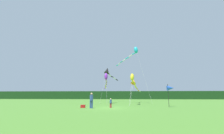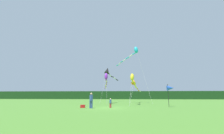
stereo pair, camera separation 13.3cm
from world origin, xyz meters
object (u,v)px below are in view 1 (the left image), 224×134
object	(u,v)px
person_child	(111,103)
banner_flag_pole	(170,88)
kite_orange	(134,83)
kite_cyan	(133,53)
cooler_box	(83,106)
kite_purple	(106,79)
person_adult	(91,100)
kite_black	(108,71)
kite_yellow	(133,79)

from	to	relation	value
person_child	banner_flag_pole	size ratio (longest dim) A/B	0.38
kite_orange	kite_cyan	distance (m)	6.28
cooler_box	kite_purple	size ratio (longest dim) A/B	0.07
person_adult	kite_black	distance (m)	14.57
person_child	banner_flag_pole	xyz separation A→B (m)	(7.97, 2.07, 1.82)
banner_flag_pole	person_child	bearing A→B (deg)	-165.46
kite_yellow	kite_orange	bearing A→B (deg)	83.76
kite_black	person_child	bearing A→B (deg)	-82.48
kite_cyan	kite_black	bearing A→B (deg)	164.36
kite_orange	banner_flag_pole	bearing A→B (deg)	-66.12
person_adult	person_child	xyz separation A→B (m)	(2.29, 0.67, -0.37)
banner_flag_pole	kite_yellow	world-z (taller)	kite_yellow
kite_yellow	kite_black	distance (m)	8.82
kite_orange	kite_purple	world-z (taller)	kite_purple
person_adult	kite_orange	size ratio (longest dim) A/B	0.20
person_adult	cooler_box	size ratio (longest dim) A/B	3.38
person_child	kite_purple	xyz separation A→B (m)	(-1.73, 9.73, 4.01)
kite_black	kite_orange	size ratio (longest dim) A/B	0.93
kite_orange	kite_purple	xyz separation A→B (m)	(-5.49, -1.82, 0.70)
cooler_box	kite_cyan	distance (m)	16.80
kite_orange	kite_cyan	size ratio (longest dim) A/B	0.79
kite_purple	kite_black	bearing A→B (deg)	89.25
kite_black	kite_cyan	size ratio (longest dim) A/B	0.73
kite_black	kite_cyan	bearing A→B (deg)	-15.64
person_child	kite_black	xyz separation A→B (m)	(-1.69, 12.78, 5.96)
kite_black	kite_purple	xyz separation A→B (m)	(-0.04, -3.05, -1.95)
kite_yellow	kite_cyan	world-z (taller)	kite_cyan
cooler_box	kite_purple	bearing A→B (deg)	80.15
kite_orange	kite_purple	distance (m)	5.83
banner_flag_pole	kite_black	size ratio (longest dim) A/B	0.36
banner_flag_pole	kite_black	bearing A→B (deg)	132.02
banner_flag_pole	kite_yellow	size ratio (longest dim) A/B	0.47
banner_flag_pole	kite_black	xyz separation A→B (m)	(-9.65, 10.71, 4.14)
kite_yellow	person_adult	bearing A→B (deg)	-130.08
kite_yellow	kite_purple	xyz separation A→B (m)	(-4.86, 3.95, 0.43)
kite_yellow	cooler_box	bearing A→B (deg)	-137.95
person_adult	person_child	distance (m)	2.42
person_child	kite_cyan	world-z (taller)	kite_cyan
kite_yellow	kite_purple	world-z (taller)	kite_purple
person_child	kite_yellow	size ratio (longest dim) A/B	0.18
person_adult	kite_orange	xyz separation A→B (m)	(6.06, 12.22, 2.94)
banner_flag_pole	kite_black	distance (m)	15.00
kite_yellow	kite_black	size ratio (longest dim) A/B	0.77
cooler_box	kite_purple	xyz separation A→B (m)	(1.72, 9.88, 4.47)
banner_flag_pole	kite_cyan	xyz separation A→B (m)	(-4.28, 9.21, 7.77)
kite_orange	kite_purple	size ratio (longest dim) A/B	1.13
cooler_box	banner_flag_pole	distance (m)	11.84
kite_cyan	person_adult	bearing A→B (deg)	-116.61
person_child	banner_flag_pole	world-z (taller)	banner_flag_pole
kite_orange	kite_black	bearing A→B (deg)	167.31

